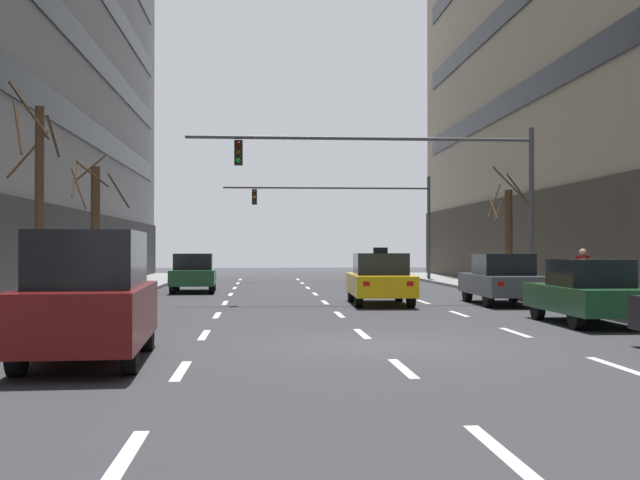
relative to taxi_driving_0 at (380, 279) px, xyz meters
name	(u,v)px	position (x,y,z in m)	size (l,w,h in m)	color
ground_plane	(375,345)	(-1.71, -10.82, -0.83)	(120.00, 120.00, 0.00)	#38383D
lane_stripe_l1_s2	(125,457)	(-5.09, -18.82, -0.83)	(0.16, 2.00, 0.01)	silver
lane_stripe_l1_s3	(181,371)	(-5.09, -13.82, -0.83)	(0.16, 2.00, 0.01)	silver
lane_stripe_l1_s4	(204,335)	(-5.09, -8.82, -0.83)	(0.16, 2.00, 0.01)	silver
lane_stripe_l1_s5	(217,315)	(-5.09, -3.82, -0.83)	(0.16, 2.00, 0.01)	silver
lane_stripe_l1_s6	(225,303)	(-5.09, 1.18, -0.83)	(0.16, 2.00, 0.01)	silver
lane_stripe_l1_s7	(231,294)	(-5.09, 6.18, -0.83)	(0.16, 2.00, 0.01)	silver
lane_stripe_l1_s8	(235,288)	(-5.09, 11.18, -0.83)	(0.16, 2.00, 0.01)	silver
lane_stripe_l1_s9	(238,283)	(-5.09, 16.18, -0.83)	(0.16, 2.00, 0.01)	silver
lane_stripe_l1_s10	(240,279)	(-5.09, 21.18, -0.83)	(0.16, 2.00, 0.01)	silver
lane_stripe_l2_s2	(499,450)	(-1.71, -18.82, -0.83)	(0.16, 2.00, 0.01)	silver
lane_stripe_l2_s3	(403,368)	(-1.71, -13.82, -0.83)	(0.16, 2.00, 0.01)	silver
lane_stripe_l2_s4	(362,334)	(-1.71, -8.82, -0.83)	(0.16, 2.00, 0.01)	silver
lane_stripe_l2_s5	(339,314)	(-1.71, -3.82, -0.83)	(0.16, 2.00, 0.01)	silver
lane_stripe_l2_s6	(325,302)	(-1.71, 1.18, -0.83)	(0.16, 2.00, 0.01)	silver
lane_stripe_l2_s7	(315,294)	(-1.71, 6.18, -0.83)	(0.16, 2.00, 0.01)	silver
lane_stripe_l2_s8	(308,288)	(-1.71, 11.18, -0.83)	(0.16, 2.00, 0.01)	silver
lane_stripe_l2_s9	(302,283)	(-1.71, 16.18, -0.83)	(0.16, 2.00, 0.01)	silver
lane_stripe_l2_s10	(298,279)	(-1.71, 21.18, -0.83)	(0.16, 2.00, 0.01)	silver
lane_stripe_l3_s3	(616,366)	(1.67, -13.82, -0.83)	(0.16, 2.00, 0.01)	silver
lane_stripe_l3_s4	(515,332)	(1.67, -8.82, -0.83)	(0.16, 2.00, 0.01)	silver
lane_stripe_l3_s5	(459,314)	(1.67, -3.82, -0.83)	(0.16, 2.00, 0.01)	silver
lane_stripe_l3_s6	(423,302)	(1.67, 1.18, -0.83)	(0.16, 2.00, 0.01)	silver
lane_stripe_l3_s7	(398,294)	(1.67, 6.18, -0.83)	(0.16, 2.00, 0.01)	silver
lane_stripe_l3_s8	(380,287)	(1.67, 11.18, -0.83)	(0.16, 2.00, 0.01)	silver
lane_stripe_l3_s9	(366,283)	(1.67, 16.18, -0.83)	(0.16, 2.00, 0.01)	silver
lane_stripe_l3_s10	(355,279)	(1.67, 21.18, -0.83)	(0.16, 2.00, 0.01)	silver
taxi_driving_0	(380,279)	(0.00, 0.00, 0.00)	(2.03, 4.55, 1.87)	black
car_driving_1	(194,273)	(-6.70, 7.97, -0.03)	(1.95, 4.38, 1.62)	black
car_driving_2	(89,297)	(-6.66, -12.78, 0.23)	(2.05, 4.48, 2.13)	black
car_parked_2	(587,292)	(3.99, -7.14, -0.05)	(1.79, 4.23, 1.58)	black
car_parked_3	(502,279)	(3.99, -0.24, -0.01)	(1.93, 4.47, 1.66)	black
traffic_signal_0	(417,174)	(1.44, 1.07, 3.56)	(11.95, 0.35, 5.87)	#4C4C51
traffic_signal_1	(360,207)	(1.58, 18.09, 3.29)	(11.48, 0.35, 5.69)	#4C4C51
street_tree_0	(38,202)	(-9.54, -5.12, 2.18)	(1.31, 1.60, 5.89)	#4C3823
street_tree_1	(508,236)	(6.08, 5.74, 1.50)	(1.87, 1.87, 4.96)	#4C3823
street_tree_3	(95,228)	(-9.53, 1.84, 1.71)	(1.93, 1.86, 4.99)	#4C3823
pedestrian_0	(583,271)	(6.50, -0.78, 0.29)	(0.36, 0.45, 1.69)	#383D59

